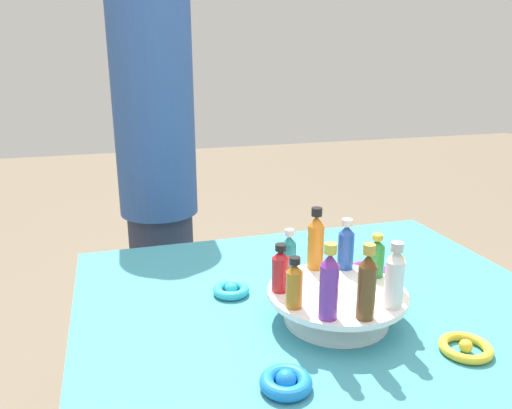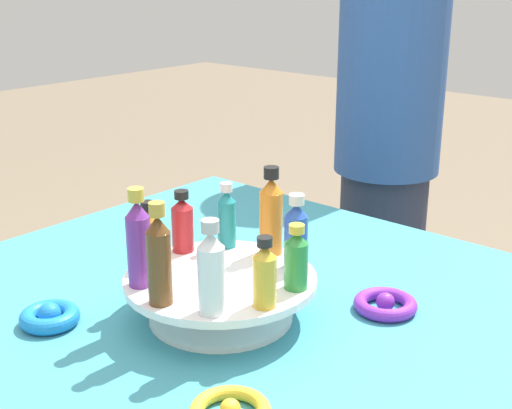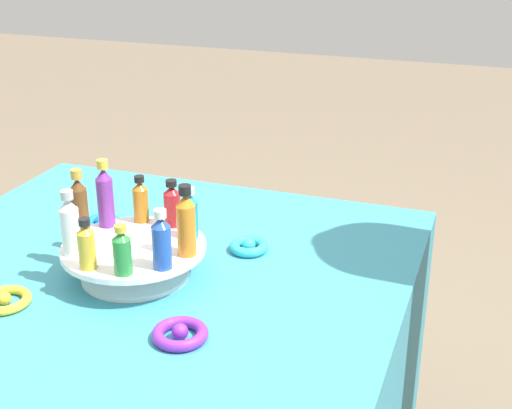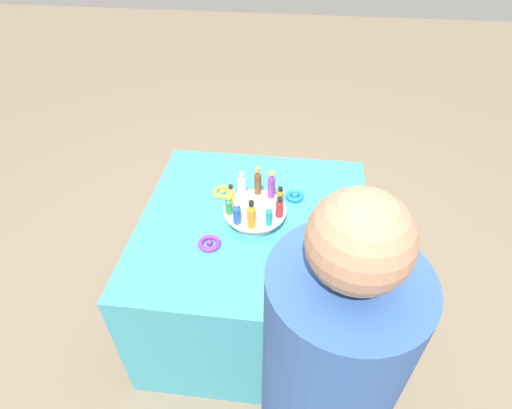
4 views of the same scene
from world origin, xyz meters
name	(u,v)px [view 2 (image 2 of 4)]	position (x,y,z in m)	size (l,w,h in m)	color
display_stand	(221,293)	(0.00, 0.00, 0.76)	(0.29, 0.29, 0.07)	white
bottle_green	(296,259)	(0.11, 0.04, 0.83)	(0.03, 0.03, 0.10)	#288438
bottle_blue	(296,234)	(0.07, 0.10, 0.84)	(0.04, 0.04, 0.12)	#234CAD
bottle_orange	(269,214)	(0.00, 0.12, 0.85)	(0.04, 0.04, 0.15)	orange
bottle_teal	(227,218)	(-0.07, 0.09, 0.84)	(0.03, 0.03, 0.11)	teal
bottle_red	(182,223)	(-0.11, 0.03, 0.83)	(0.04, 0.04, 0.10)	#B21E23
bottle_amber	(149,236)	(-0.11, -0.04, 0.84)	(0.03, 0.03, 0.10)	#AD6B19
bottle_purple	(139,241)	(-0.07, -0.10, 0.86)	(0.04, 0.04, 0.15)	#702D93
bottle_brown	(161,259)	(0.00, -0.12, 0.86)	(0.03, 0.03, 0.15)	brown
bottle_clear	(211,271)	(0.07, -0.09, 0.85)	(0.04, 0.04, 0.13)	silver
bottle_gold	(265,275)	(0.11, -0.03, 0.83)	(0.03, 0.03, 0.10)	gold
ribbon_bow_blue	(50,316)	(-0.18, -0.19, 0.73)	(0.09, 0.09, 0.04)	blue
ribbon_bow_purple	(385,304)	(0.18, 0.19, 0.73)	(0.10, 0.10, 0.03)	purple
ribbon_bow_teal	(215,247)	(-0.19, 0.18, 0.73)	(0.09, 0.09, 0.03)	#2DB7CC
person_figure	(389,119)	(-0.28, 0.94, 0.84)	(0.28, 0.28, 1.66)	#282D42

